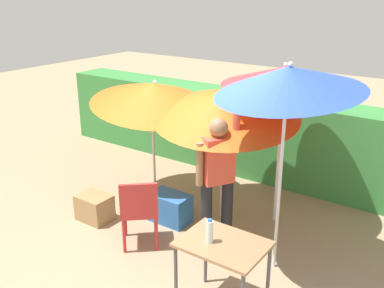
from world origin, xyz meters
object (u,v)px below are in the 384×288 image
(folding_table, at_px, (223,251))
(chair_plastic, at_px, (139,209))
(umbrella_rainbow, at_px, (288,80))
(bottle_water, at_px, (210,231))
(person_vendor, at_px, (218,173))
(cooler_box, at_px, (170,208))
(umbrella_navy, at_px, (154,94))
(umbrella_orange, at_px, (284,78))
(crate_cardboard, at_px, (95,208))
(umbrella_yellow, at_px, (226,105))

(folding_table, bearing_deg, chair_plastic, 164.39)
(umbrella_rainbow, distance_m, bottle_water, 1.64)
(umbrella_rainbow, bearing_deg, chair_plastic, -160.47)
(umbrella_rainbow, xyz_separation_m, bottle_water, (-0.25, -0.99, -1.28))
(person_vendor, bearing_deg, folding_table, -55.58)
(cooler_box, bearing_deg, bottle_water, -40.01)
(umbrella_navy, xyz_separation_m, bottle_water, (1.92, -1.54, -0.73))
(umbrella_orange, distance_m, bottle_water, 2.27)
(cooler_box, xyz_separation_m, folding_table, (1.47, -1.08, 0.46))
(umbrella_orange, height_order, crate_cardboard, umbrella_orange)
(folding_table, height_order, bottle_water, bottle_water)
(cooler_box, xyz_separation_m, bottle_water, (1.36, -1.14, 0.67))
(bottle_water, bearing_deg, cooler_box, 139.99)
(crate_cardboard, height_order, bottle_water, bottle_water)
(folding_table, bearing_deg, umbrella_orange, 99.54)
(folding_table, relative_size, bottle_water, 3.33)
(umbrella_navy, bearing_deg, chair_plastic, -59.42)
(umbrella_rainbow, bearing_deg, cooler_box, 174.62)
(umbrella_rainbow, xyz_separation_m, chair_plastic, (-1.53, -0.54, -1.63))
(cooler_box, bearing_deg, umbrella_rainbow, -5.38)
(person_vendor, height_order, chair_plastic, person_vendor)
(umbrella_rainbow, relative_size, crate_cardboard, 5.36)
(crate_cardboard, distance_m, bottle_water, 2.40)
(umbrella_navy, distance_m, bottle_water, 2.57)
(person_vendor, xyz_separation_m, bottle_water, (0.57, -1.06, -0.07))
(person_vendor, xyz_separation_m, chair_plastic, (-0.71, -0.61, -0.42))
(umbrella_rainbow, xyz_separation_m, crate_cardboard, (-2.47, -0.40, -1.96))
(umbrella_orange, bearing_deg, umbrella_navy, -165.62)
(person_vendor, xyz_separation_m, cooler_box, (-0.79, 0.09, -0.74))
(umbrella_rainbow, relative_size, folding_table, 3.00)
(umbrella_navy, height_order, bottle_water, umbrella_navy)
(umbrella_yellow, relative_size, chair_plastic, 2.19)
(cooler_box, bearing_deg, folding_table, -36.29)
(umbrella_orange, xyz_separation_m, person_vendor, (-0.36, -0.92, -1.02))
(cooler_box, xyz_separation_m, crate_cardboard, (-0.86, -0.55, -0.02))
(folding_table, xyz_separation_m, bottle_water, (-0.11, -0.06, 0.21))
(person_vendor, relative_size, bottle_water, 7.83)
(person_vendor, xyz_separation_m, folding_table, (0.68, -0.99, -0.28))
(umbrella_yellow, xyz_separation_m, umbrella_navy, (-1.08, -0.13, 0.01))
(crate_cardboard, bearing_deg, folding_table, -12.73)
(umbrella_orange, relative_size, person_vendor, 1.14)
(person_vendor, xyz_separation_m, crate_cardboard, (-1.65, -0.47, -0.76))
(person_vendor, height_order, crate_cardboard, person_vendor)
(chair_plastic, bearing_deg, umbrella_rainbow, 19.53)
(umbrella_navy, height_order, person_vendor, umbrella_navy)
(umbrella_navy, xyz_separation_m, folding_table, (2.03, -1.48, -0.94))
(umbrella_orange, height_order, person_vendor, umbrella_orange)
(umbrella_yellow, height_order, folding_table, umbrella_yellow)
(umbrella_orange, relative_size, umbrella_navy, 1.11)
(umbrella_yellow, xyz_separation_m, crate_cardboard, (-1.38, -1.08, -1.41))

